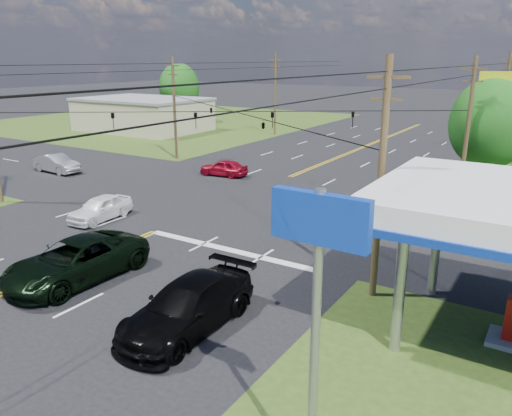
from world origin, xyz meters
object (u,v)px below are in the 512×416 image
Objects in this scene: pole_se at (381,179)px; pickup_dkgreen at (76,260)px; tree_far_l at (179,87)px; pole_ne at (468,127)px; pole_right_far at (504,103)px; pole_left_far at (275,93)px; sedan_silver at (57,163)px; suv_black at (188,306)px; pickup_white at (100,208)px; tree_right_a at (490,124)px; retail_nw at (143,115)px; polesign_se at (318,267)px; pole_nw at (174,107)px.

pickup_dkgreen is (-11.52, -5.42, -4.01)m from pole_se.
pole_ne is at bearing -27.07° from tree_far_l.
pole_right_far is at bearing 90.00° from pole_se.
sedan_silver is at bearing -99.21° from pole_left_far.
pole_left_far is 48.20m from suv_black.
pole_ne is at bearing -36.16° from pole_left_far.
pickup_dkgreen is 23.41m from sedan_silver.
suv_black is 14.43m from pickup_white.
pole_se is 60.88m from tree_far_l.
pole_ne is 32.20m from pole_left_far.
pole_left_far reaches higher than tree_right_a.
tree_far_l is 1.44× the size of suv_black.
pickup_dkgreen is at bearing 174.50° from suv_black.
pole_right_far is (26.00, 0.00, 0.00)m from pole_left_far.
polesign_se is at bearing -42.27° from retail_nw.
pole_left_far is (-26.00, 19.00, 0.25)m from pole_ne.
pole_left_far is at bearing 143.84° from pole_ne.
pickup_white is at bearing -55.31° from tree_far_l.
pole_left_far is 1.22× the size of tree_right_a.
polesign_se is at bearing -34.23° from pickup_white.
pole_nw is at bearing -173.66° from tree_right_a.
pole_ne is 32.55m from sedan_silver.
pole_se is 10.14m from polesign_se.
pickup_dkgreen is 6.82m from suv_black.
pole_left_far reaches higher than pole_se.
pole_nw is 27.17m from tree_right_a.
tree_far_l is (-19.00, 23.00, 0.28)m from pole_nw.
tree_right_a is 1.75× the size of sedan_silver.
pole_se is 18.00m from pole_ne.
pole_left_far is 2.33× the size of pickup_white.
pole_right_far is 1.65× the size of suv_black.
sedan_silver is (-4.70, -29.00, -4.40)m from pole_left_far.
tree_right_a reaches higher than pickup_dkgreen.
pole_se reaches higher than tree_far_l.
suv_black reaches higher than sedan_silver.
pole_right_far reaches higher than suv_black.
pole_left_far is at bearing 19.44° from retail_nw.
pole_ne is 26.41m from pickup_dkgreen.
pole_left_far is 1.00× the size of pole_right_far.
tree_right_a is (1.00, 21.00, -0.05)m from pole_se.
pickup_white is 15.10m from sedan_silver.
retail_nw is at bearing 163.18° from pole_ne.
pole_left_far is 19.42m from tree_far_l.
tree_right_a reaches higher than sedan_silver.
tree_far_l is at bearing 25.23° from sedan_silver.
pole_nw reaches higher than tree_right_a.
polesign_se reaches higher than retail_nw.
pickup_white is (-17.32, -36.00, -4.44)m from pole_right_far.
tree_right_a is (44.00, -10.00, 2.87)m from retail_nw.
pickup_dkgreen is 0.93× the size of polesign_se.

